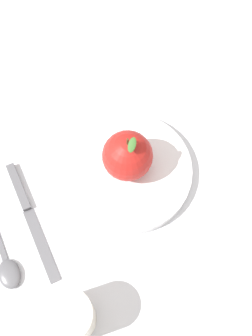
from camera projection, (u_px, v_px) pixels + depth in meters
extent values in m
plane|color=silver|center=(110.00, 180.00, 0.73)|extent=(2.40, 2.40, 0.00)
cylinder|color=white|center=(126.00, 171.00, 0.73)|extent=(0.23, 0.23, 0.02)
torus|color=white|center=(126.00, 169.00, 0.72)|extent=(0.23, 0.23, 0.01)
sphere|color=#B21E19|center=(127.00, 156.00, 0.68)|extent=(0.08, 0.08, 0.08)
cylinder|color=#4C3319|center=(128.00, 142.00, 0.64)|extent=(0.00, 0.00, 0.02)
ellipsoid|color=#386628|center=(132.00, 145.00, 0.63)|extent=(0.02, 0.03, 0.01)
cylinder|color=silver|center=(70.00, 317.00, 0.60)|extent=(0.07, 0.07, 0.08)
torus|color=silver|center=(67.00, 315.00, 0.56)|extent=(0.07, 0.07, 0.01)
cylinder|color=#A0998B|center=(67.00, 315.00, 0.56)|extent=(0.06, 0.06, 0.01)
cube|color=#59595E|center=(41.00, 245.00, 0.68)|extent=(0.13, 0.05, 0.00)
cube|color=#59595E|center=(19.00, 187.00, 0.72)|extent=(0.09, 0.04, 0.01)
ellipsoid|color=#59595E|center=(9.00, 274.00, 0.66)|extent=(0.06, 0.05, 0.01)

